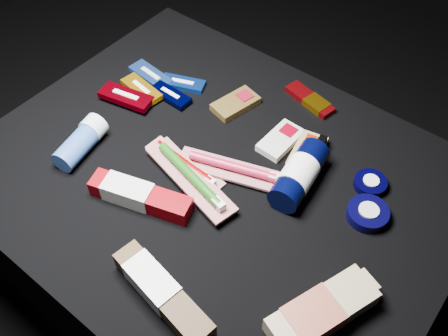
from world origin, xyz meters
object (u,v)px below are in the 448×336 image
Objects in this scene: lotion_bottle at (299,174)px; deodorant_stick at (81,142)px; bodywash_bottle at (320,313)px; toothpaste_carton_red at (136,195)px.

lotion_bottle reaches higher than deodorant_stick.
bodywash_bottle is 0.41m from toothpaste_carton_red.
bodywash_bottle is 0.60m from deodorant_stick.
bodywash_bottle is 1.51× the size of deodorant_stick.
lotion_bottle is 0.29m from bodywash_bottle.
deodorant_stick is (-0.60, 0.01, 0.01)m from bodywash_bottle.
deodorant_stick is 0.65× the size of toothpaste_carton_red.
bodywash_bottle is at bearing -14.95° from toothpaste_carton_red.
bodywash_bottle reaches higher than toothpaste_carton_red.
deodorant_stick is at bearing -160.50° from bodywash_bottle.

